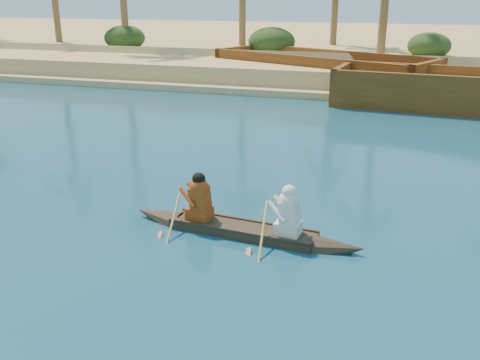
% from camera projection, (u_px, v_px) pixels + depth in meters
% --- Properties ---
extents(sandy_embankment, '(150.00, 51.00, 1.50)m').
position_uv_depth(sandy_embankment, '(292.00, 44.00, 51.55)').
color(sandy_embankment, tan).
rests_on(sandy_embankment, ground).
extents(shrub_cluster, '(100.00, 6.00, 2.40)m').
position_uv_depth(shrub_cluster, '(245.00, 53.00, 37.49)').
color(shrub_cluster, '#1B3814').
rests_on(shrub_cluster, ground).
extents(canoe, '(5.60, 1.24, 1.53)m').
position_uv_depth(canoe, '(242.00, 222.00, 12.04)').
color(canoe, '#30261A').
rests_on(canoe, ground).
extents(barge_mid, '(13.85, 9.18, 2.20)m').
position_uv_depth(barge_mid, '(321.00, 72.00, 31.74)').
color(barge_mid, brown).
rests_on(barge_mid, ground).
extents(barge_right, '(12.76, 5.17, 2.08)m').
position_uv_depth(barge_right, '(470.00, 94.00, 25.08)').
color(barge_right, brown).
rests_on(barge_right, ground).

